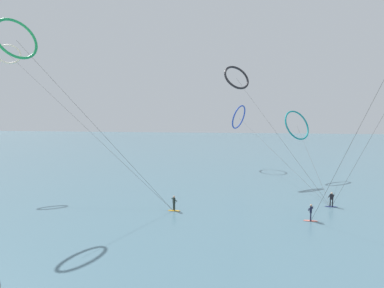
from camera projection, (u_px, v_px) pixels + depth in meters
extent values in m
cube|color=slate|center=(232.00, 146.00, 108.91)|extent=(400.00, 200.00, 0.08)
ellipsoid|color=navy|center=(331.00, 207.00, 32.92)|extent=(1.40, 0.40, 0.06)
cylinder|color=black|center=(333.00, 203.00, 32.77)|extent=(0.12, 0.12, 0.80)
cylinder|color=black|center=(330.00, 203.00, 33.00)|extent=(0.12, 0.12, 0.80)
cube|color=black|center=(332.00, 197.00, 32.82)|extent=(0.37, 0.37, 0.62)
sphere|color=tan|center=(332.00, 193.00, 32.78)|extent=(0.22, 0.22, 0.22)
cylinder|color=black|center=(333.00, 197.00, 32.75)|extent=(0.42, 0.42, 0.39)
cylinder|color=black|center=(329.00, 196.00, 33.11)|extent=(0.42, 0.42, 0.39)
ellipsoid|color=#EA7260|center=(311.00, 221.00, 28.35)|extent=(1.40, 0.40, 0.06)
cylinder|color=#191E38|center=(311.00, 217.00, 28.19)|extent=(0.12, 0.12, 0.80)
cylinder|color=#191E38|center=(311.00, 216.00, 28.44)|extent=(0.12, 0.12, 0.80)
cube|color=#191E38|center=(311.00, 209.00, 28.25)|extent=(0.27, 0.36, 0.62)
sphere|color=tan|center=(311.00, 205.00, 28.22)|extent=(0.22, 0.22, 0.22)
cylinder|color=#191E38|center=(311.00, 209.00, 28.17)|extent=(0.51, 0.22, 0.39)
cylinder|color=#191E38|center=(311.00, 208.00, 28.56)|extent=(0.51, 0.22, 0.39)
ellipsoid|color=orange|center=(174.00, 211.00, 31.47)|extent=(1.40, 0.40, 0.06)
cylinder|color=#1E2823|center=(174.00, 206.00, 31.56)|extent=(0.12, 0.12, 0.80)
cylinder|color=#1E2823|center=(175.00, 207.00, 31.31)|extent=(0.12, 0.12, 0.80)
cube|color=#1E2823|center=(174.00, 200.00, 31.37)|extent=(0.36, 0.37, 0.62)
sphere|color=tan|center=(174.00, 197.00, 31.34)|extent=(0.22, 0.22, 0.22)
cylinder|color=#1E2823|center=(173.00, 199.00, 31.68)|extent=(0.45, 0.39, 0.39)
cylinder|color=#1E2823|center=(175.00, 200.00, 31.29)|extent=(0.45, 0.39, 0.39)
cylinder|color=#3F3F3F|center=(372.00, 135.00, 31.01)|extent=(7.35, 1.12, 16.81)
torus|color=teal|center=(297.00, 125.00, 48.82)|extent=(5.66, 5.25, 5.06)
cylinder|color=#3F3F3F|center=(311.00, 159.00, 40.88)|extent=(1.13, 16.83, 9.02)
cylinder|color=#3F3F3F|center=(361.00, 125.00, 22.44)|extent=(4.76, 9.53, 19.41)
torus|color=#199351|center=(16.00, 39.00, 29.07)|extent=(2.98, 4.53, 4.23)
cylinder|color=#3F3F3F|center=(98.00, 129.00, 30.28)|extent=(15.55, 3.66, 18.18)
torus|color=silver|center=(9.00, 54.00, 41.53)|extent=(3.32, 2.93, 3.09)
cylinder|color=#3F3F3F|center=(80.00, 122.00, 36.51)|extent=(26.37, 7.26, 19.46)
torus|color=black|center=(237.00, 77.00, 48.23)|extent=(5.44, 5.04, 4.31)
cylinder|color=#3F3F3F|center=(275.00, 131.00, 40.59)|extent=(11.41, 15.11, 16.99)
torus|color=#2647B7|center=(239.00, 117.00, 59.10)|extent=(3.79, 5.47, 4.96)
cylinder|color=#3F3F3F|center=(272.00, 150.00, 46.02)|extent=(11.12, 25.66, 10.44)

